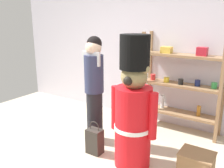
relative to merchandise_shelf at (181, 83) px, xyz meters
The scene contains 6 objects.
back_wall 0.77m from the merchandise_shelf, 158.95° to the left, with size 6.40×0.12×2.60m, color silver.
merchandise_shelf is the anchor object (origin of this frame).
teddy_bear_guard 1.36m from the merchandise_shelf, 96.42° to the right, with size 0.63×0.48×1.67m.
person_shopper 1.46m from the merchandise_shelf, 130.64° to the right, with size 0.30×0.28×1.61m.
shopping_bag 1.71m from the merchandise_shelf, 117.41° to the right, with size 0.22×0.16×0.48m.
display_crate 1.47m from the merchandise_shelf, 62.11° to the right, with size 0.40×0.33×0.31m.
Camera 1 is at (1.76, -1.88, 1.85)m, focal length 39.23 mm.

